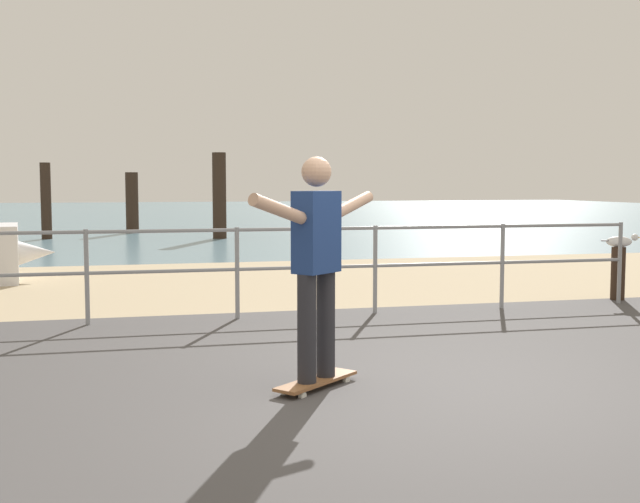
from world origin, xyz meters
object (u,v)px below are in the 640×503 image
(bollard_short, at_px, (618,274))
(seagull, at_px, (620,241))
(skateboard, at_px, (317,381))
(skateboarder, at_px, (316,255))

(bollard_short, height_order, seagull, seagull)
(skateboard, distance_m, seagull, 6.03)
(skateboard, relative_size, skateboarder, 0.45)
(skateboarder, relative_size, bollard_short, 2.32)
(skateboarder, bearing_deg, skateboard, 135.00)
(bollard_short, bearing_deg, skateboard, -144.71)
(skateboard, height_order, bollard_short, bollard_short)
(bollard_short, distance_m, seagull, 0.43)
(skateboard, distance_m, skateboarder, 0.95)
(skateboard, xyz_separation_m, bollard_short, (4.88, 3.45, 0.29))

